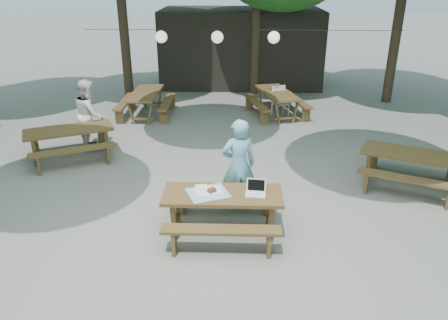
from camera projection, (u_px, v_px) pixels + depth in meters
ground at (214, 223)px, 7.85m from camera, size 80.00×80.00×0.00m
pavilion at (241, 47)px, 16.87m from camera, size 6.00×3.00×2.80m
main_picnic_table at (223, 212)px, 7.43m from camera, size 2.00×1.58×0.75m
picnic_table_nw at (70, 143)px, 10.36m from camera, size 2.39×2.23×0.75m
picnic_table_ne at (410, 169)px, 9.01m from camera, size 2.38×2.21×0.75m
picnic_table_far_w at (146, 104)px, 13.36m from camera, size 1.59×2.00×0.75m
picnic_table_far_e at (277, 103)px, 13.39m from camera, size 2.03×2.25×0.75m
woman at (239, 165)px, 8.02m from camera, size 0.73×0.56×1.76m
second_person at (90, 114)px, 10.85m from camera, size 0.86×0.99×1.73m
plastic_chair at (280, 108)px, 13.44m from camera, size 0.56×0.56×0.90m
laptop at (256, 190)px, 7.26m from camera, size 0.36×0.30×0.24m
tabletop_clutter at (208, 192)px, 7.30m from camera, size 0.81×0.75×0.08m
paper_lanterns at (218, 37)px, 12.37m from camera, size 9.00×0.34×0.38m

